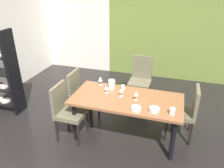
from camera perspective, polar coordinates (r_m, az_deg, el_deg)
ground_plane at (r=3.83m, az=-4.63°, el=-13.63°), size 5.26×5.95×0.02m
back_panel_interior at (r=6.41m, az=-9.33°, el=15.44°), size 1.98×0.10×2.62m
garden_window_panel at (r=5.77m, az=15.63°, el=13.73°), size 3.28×0.10×2.62m
dining_table at (r=3.47m, az=3.81°, el=-4.99°), size 1.73×0.84×0.74m
chair_right_far at (r=3.71m, az=18.78°, el=-6.40°), size 0.44×0.44×0.93m
chair_left_near at (r=3.60m, az=-11.74°, el=-6.33°), size 0.45×0.44×0.94m
chair_head_far at (r=4.62m, az=7.47°, el=1.69°), size 0.44×0.45×0.99m
chair_left_far at (r=4.02m, az=-8.14°, el=-2.43°), size 0.45×0.44×0.95m
wine_glass_rear at (r=3.33m, az=6.34°, el=-2.55°), size 0.07×0.07×0.15m
wine_glass_center at (r=3.79m, az=-3.06°, el=1.34°), size 0.08×0.08×0.16m
wine_glass_right at (r=3.42m, az=2.39°, el=-1.72°), size 0.07×0.07×0.14m
wine_glass_near_shelf at (r=3.53m, az=-1.46°, el=-0.98°), size 0.07×0.07×0.13m
serving_bowl_left at (r=3.13m, az=11.00°, el=-6.60°), size 0.15×0.15×0.05m
serving_bowl_front at (r=3.12m, az=6.29°, el=-6.39°), size 0.15×0.15×0.05m
cup_corner at (r=3.66m, az=2.87°, el=-0.90°), size 0.07×0.07×0.08m
cup_east at (r=3.11m, az=15.51°, el=-6.89°), size 0.07×0.07×0.10m
pitcher_west at (r=3.65m, az=-0.10°, el=-0.13°), size 0.12×0.11×0.17m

